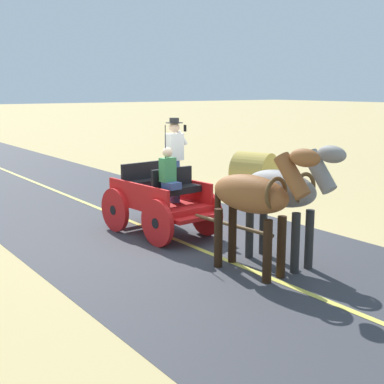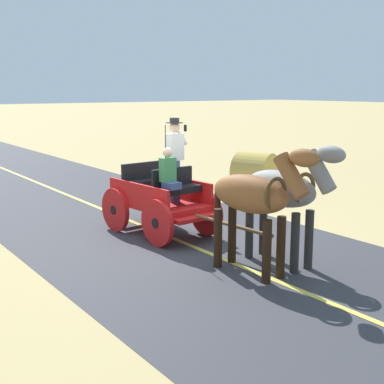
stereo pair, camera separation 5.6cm
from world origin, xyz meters
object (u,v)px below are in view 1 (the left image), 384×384
(horse_near_side, at_px, (285,192))
(hay_bale, at_px, (254,172))
(horse_drawn_carriage, at_px, (162,197))
(horse_off_side, at_px, (255,197))

(horse_near_side, distance_m, hay_bale, 7.02)
(hay_bale, bearing_deg, horse_drawn_carriage, 27.37)
(horse_drawn_carriage, height_order, horse_near_side, horse_drawn_carriage)
(hay_bale, bearing_deg, horse_off_side, 48.12)
(horse_off_side, bearing_deg, hay_bale, -131.88)
(horse_drawn_carriage, bearing_deg, horse_near_side, 102.27)
(horse_near_side, bearing_deg, horse_drawn_carriage, -77.73)
(horse_near_side, height_order, hay_bale, horse_near_side)
(horse_drawn_carriage, height_order, horse_off_side, horse_drawn_carriage)
(horse_near_side, xyz_separation_m, hay_bale, (-4.26, -5.52, -0.72))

